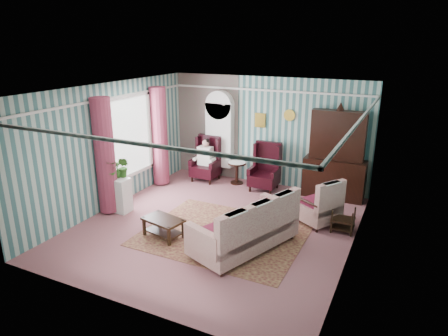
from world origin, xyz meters
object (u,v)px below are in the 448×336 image
at_px(coffee_table, 164,228).
at_px(floral_armchair, 318,203).
at_px(plant_stand, 118,195).
at_px(nest_table, 343,219).
at_px(sofa, 244,221).
at_px(dresser_hutch, 336,152).
at_px(round_side_table, 237,173).
at_px(wingback_left, 205,159).
at_px(seated_woman, 205,160).
at_px(bookcase, 220,140).
at_px(wingback_right, 264,167).

bearing_deg(coffee_table, floral_armchair, 37.27).
bearing_deg(plant_stand, nest_table, 13.84).
distance_m(sofa, floral_armchair, 1.98).
relative_size(dresser_hutch, plant_stand, 2.95).
distance_m(nest_table, plant_stand, 5.02).
relative_size(dresser_hutch, sofa, 1.08).
bearing_deg(round_side_table, dresser_hutch, 2.64).
relative_size(wingback_left, coffee_table, 1.54).
xyz_separation_m(seated_woman, round_side_table, (0.90, 0.15, -0.29)).
xyz_separation_m(round_side_table, plant_stand, (-1.70, -2.90, 0.10)).
distance_m(nest_table, sofa, 2.22).
xyz_separation_m(dresser_hutch, round_side_table, (-2.60, -0.12, -0.88)).
relative_size(bookcase, round_side_table, 3.73).
relative_size(seated_woman, nest_table, 2.19).
bearing_deg(nest_table, round_side_table, 151.80).
relative_size(seated_woman, plant_stand, 1.47).
relative_size(dresser_hutch, round_side_table, 3.93).
relative_size(sofa, coffee_table, 2.68).
bearing_deg(wingback_right, floral_armchair, -38.17).
bearing_deg(floral_armchair, sofa, -178.50).
bearing_deg(bookcase, floral_armchair, -28.51).
height_order(dresser_hutch, wingback_right, dresser_hutch).
relative_size(wingback_right, seated_woman, 1.06).
bearing_deg(wingback_left, sofa, -50.97).
height_order(plant_stand, floral_armchair, floral_armchair).
distance_m(seated_woman, floral_armchair, 3.76).
distance_m(wingback_left, plant_stand, 2.87).
bearing_deg(sofa, dresser_hutch, 4.22).
xyz_separation_m(wingback_right, plant_stand, (-2.55, -2.75, -0.22)).
height_order(dresser_hutch, wingback_left, dresser_hutch).
bearing_deg(round_side_table, plant_stand, -120.38).
bearing_deg(sofa, round_side_table, 47.15).
bearing_deg(dresser_hutch, wingback_left, -175.59).
height_order(seated_woman, coffee_table, seated_woman).
bearing_deg(seated_woman, bookcase, 57.34).
bearing_deg(plant_stand, dresser_hutch, 35.08).
bearing_deg(dresser_hutch, sofa, -106.60).
bearing_deg(floral_armchair, wingback_right, 83.67).
bearing_deg(round_side_table, coffee_table, -90.57).
distance_m(bookcase, seated_woman, 0.70).
bearing_deg(nest_table, seated_woman, 159.15).
bearing_deg(round_side_table, nest_table, -28.20).
distance_m(wingback_right, plant_stand, 3.76).
distance_m(dresser_hutch, nest_table, 2.11).
distance_m(wingback_right, round_side_table, 0.92).
xyz_separation_m(seated_woman, floral_armchair, (3.50, -1.38, -0.12)).
bearing_deg(bookcase, seated_woman, -122.66).
xyz_separation_m(seated_woman, plant_stand, (-0.80, -2.75, -0.19)).
xyz_separation_m(sofa, coffee_table, (-1.64, -0.30, -0.37)).
xyz_separation_m(round_side_table, floral_armchair, (2.60, -1.53, 0.17)).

